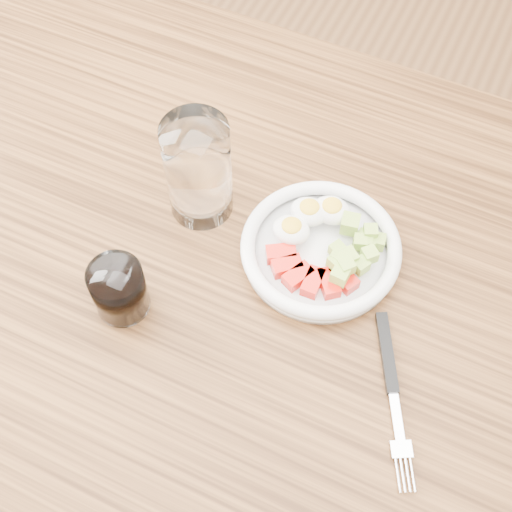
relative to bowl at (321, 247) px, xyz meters
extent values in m
plane|color=brown|center=(-0.06, -0.07, -0.79)|extent=(4.00, 4.00, 0.00)
cube|color=brown|center=(-0.71, 0.28, -0.42)|extent=(0.07, 0.07, 0.73)
cube|color=brown|center=(-0.06, -0.07, -0.04)|extent=(1.50, 0.90, 0.04)
cylinder|color=white|center=(0.00, 0.00, -0.01)|extent=(0.21, 0.21, 0.01)
torus|color=white|center=(0.00, 0.00, 0.00)|extent=(0.21, 0.21, 0.02)
cube|color=red|center=(-0.04, -0.03, 0.00)|extent=(0.04, 0.04, 0.02)
cube|color=red|center=(-0.03, -0.05, 0.00)|extent=(0.04, 0.04, 0.02)
cube|color=red|center=(-0.01, -0.06, 0.00)|extent=(0.04, 0.04, 0.02)
cube|color=red|center=(0.01, -0.06, 0.00)|extent=(0.02, 0.04, 0.02)
cube|color=red|center=(0.03, -0.05, 0.00)|extent=(0.04, 0.04, 0.02)
cube|color=red|center=(0.04, -0.03, 0.00)|extent=(0.04, 0.04, 0.02)
ellipsoid|color=white|center=(-0.03, 0.04, 0.01)|extent=(0.05, 0.04, 0.03)
ellipsoid|color=yellow|center=(-0.03, 0.04, 0.02)|extent=(0.03, 0.03, 0.01)
ellipsoid|color=white|center=(-0.01, 0.05, 0.01)|extent=(0.05, 0.04, 0.03)
ellipsoid|color=yellow|center=(-0.01, 0.05, 0.02)|extent=(0.03, 0.03, 0.01)
ellipsoid|color=white|center=(-0.04, 0.00, 0.01)|extent=(0.05, 0.04, 0.03)
ellipsoid|color=yellow|center=(-0.04, 0.00, 0.02)|extent=(0.03, 0.03, 0.01)
cube|color=#B3D351|center=(0.04, -0.03, 0.02)|extent=(0.03, 0.03, 0.02)
cube|color=#B3D351|center=(0.03, -0.02, 0.02)|extent=(0.02, 0.02, 0.02)
cube|color=#B3D351|center=(0.06, 0.04, 0.00)|extent=(0.02, 0.02, 0.02)
cube|color=#B3D351|center=(0.04, -0.01, 0.02)|extent=(0.03, 0.03, 0.02)
cube|color=#B3D351|center=(0.05, 0.03, 0.01)|extent=(0.02, 0.02, 0.02)
cube|color=#B3D351|center=(0.04, -0.04, 0.02)|extent=(0.02, 0.02, 0.02)
cube|color=#B3D351|center=(0.05, 0.03, 0.00)|extent=(0.02, 0.02, 0.02)
cube|color=#B3D351|center=(0.07, 0.04, 0.00)|extent=(0.02, 0.02, 0.02)
cube|color=#B3D351|center=(0.04, -0.01, 0.01)|extent=(0.03, 0.03, 0.02)
cube|color=#B3D351|center=(0.05, 0.04, 0.01)|extent=(0.02, 0.02, 0.02)
cube|color=#B3D351|center=(0.05, 0.02, 0.01)|extent=(0.02, 0.02, 0.02)
cube|color=#B3D351|center=(0.06, -0.01, 0.01)|extent=(0.02, 0.02, 0.02)
cube|color=#B3D351|center=(0.03, -0.02, 0.02)|extent=(0.03, 0.03, 0.02)
cube|color=#B3D351|center=(0.06, 0.00, 0.02)|extent=(0.03, 0.03, 0.02)
cube|color=#B3D351|center=(0.02, 0.04, 0.01)|extent=(0.03, 0.03, 0.02)
cube|color=#B3D351|center=(0.02, 0.00, 0.00)|extent=(0.02, 0.02, 0.02)
cube|color=black|center=(0.13, -0.10, -0.01)|extent=(0.06, 0.10, 0.01)
cube|color=silver|center=(0.17, -0.17, -0.01)|extent=(0.04, 0.06, 0.00)
cube|color=silver|center=(0.19, -0.21, -0.01)|extent=(0.03, 0.03, 0.00)
cylinder|color=silver|center=(0.19, -0.24, -0.01)|extent=(0.02, 0.04, 0.00)
cylinder|color=silver|center=(0.20, -0.23, -0.01)|extent=(0.02, 0.04, 0.00)
cylinder|color=silver|center=(0.20, -0.23, -0.01)|extent=(0.02, 0.04, 0.00)
cylinder|color=silver|center=(0.21, -0.23, -0.01)|extent=(0.02, 0.04, 0.00)
cylinder|color=white|center=(-0.18, 0.01, 0.06)|extent=(0.09, 0.09, 0.16)
cylinder|color=white|center=(-0.20, -0.18, 0.02)|extent=(0.07, 0.07, 0.08)
cylinder|color=black|center=(-0.20, -0.18, 0.02)|extent=(0.06, 0.06, 0.07)
camera|label=1|loc=(0.13, -0.49, 0.80)|focal=50.00mm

